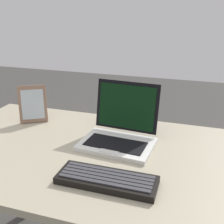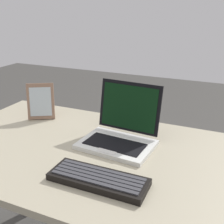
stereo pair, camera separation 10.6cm
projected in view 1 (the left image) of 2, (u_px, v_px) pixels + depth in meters
desk at (99, 175)px, 1.09m from camera, size 1.32×0.73×0.71m
laptop_front at (120, 132)px, 1.11m from camera, size 0.30×0.25×0.23m
external_keyboard at (107, 180)px, 0.87m from camera, size 0.31×0.11×0.03m
photo_frame at (33, 104)px, 1.30m from camera, size 0.13×0.10×0.17m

